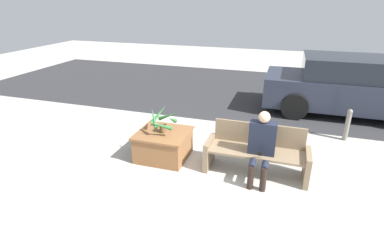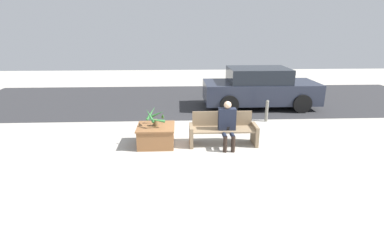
{
  "view_description": "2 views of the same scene",
  "coord_description": "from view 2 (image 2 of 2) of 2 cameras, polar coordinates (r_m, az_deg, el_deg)",
  "views": [
    {
      "loc": [
        0.51,
        -4.16,
        2.97
      ],
      "look_at": [
        -1.1,
        0.9,
        0.79
      ],
      "focal_mm": 28.0,
      "sensor_mm": 36.0,
      "label": 1
    },
    {
      "loc": [
        -1.01,
        -6.87,
        3.11
      ],
      "look_at": [
        -0.66,
        0.69,
        0.7
      ],
      "focal_mm": 28.0,
      "sensor_mm": 36.0,
      "label": 2
    }
  ],
  "objects": [
    {
      "name": "ground_plane",
      "position": [
        7.61,
        5.26,
        -6.56
      ],
      "size": [
        30.0,
        30.0,
        0.0
      ],
      "primitive_type": "plane",
      "color": "#ADA89E"
    },
    {
      "name": "road_surface",
      "position": [
        13.12,
        1.86,
        3.93
      ],
      "size": [
        20.0,
        6.0,
        0.01
      ],
      "primitive_type": "cube",
      "color": "#2D2D30",
      "rests_on": "ground_plane"
    },
    {
      "name": "bench",
      "position": [
        8.14,
        5.91,
        -1.84
      ],
      "size": [
        1.82,
        0.6,
        0.87
      ],
      "color": "#7A664C",
      "rests_on": "ground_plane"
    },
    {
      "name": "person_seated",
      "position": [
        7.89,
        6.75,
        -0.44
      ],
      "size": [
        0.46,
        0.62,
        1.23
      ],
      "color": "black",
      "rests_on": "ground_plane"
    },
    {
      "name": "planter_box",
      "position": [
        8.1,
        -6.85,
        -2.84
      ],
      "size": [
        0.99,
        0.94,
        0.55
      ],
      "color": "brown",
      "rests_on": "ground_plane"
    },
    {
      "name": "potted_plant",
      "position": [
        7.94,
        -6.97,
        0.57
      ],
      "size": [
        0.55,
        0.57,
        0.5
      ],
      "color": "brown",
      "rests_on": "planter_box"
    },
    {
      "name": "parked_car",
      "position": [
        12.04,
        12.74,
        5.96
      ],
      "size": [
        4.36,
        1.98,
        1.55
      ],
      "color": "#232838",
      "rests_on": "ground_plane"
    },
    {
      "name": "bollard_post",
      "position": [
        10.34,
        14.05,
        1.82
      ],
      "size": [
        0.11,
        0.11,
        0.73
      ],
      "color": "slate",
      "rests_on": "ground_plane"
    }
  ]
}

